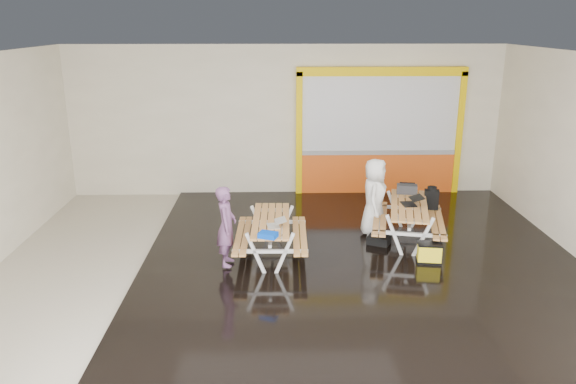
{
  "coord_description": "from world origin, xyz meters",
  "views": [
    {
      "loc": [
        -0.23,
        -8.82,
        4.01
      ],
      "look_at": [
        0.0,
        0.9,
        1.0
      ],
      "focal_mm": 34.72,
      "sensor_mm": 36.0,
      "label": 1
    }
  ],
  "objects_px": {
    "backpack": "(431,198)",
    "fluke_bag": "(429,253)",
    "person_left": "(226,226)",
    "person_right": "(374,197)",
    "laptop_right": "(412,202)",
    "dark_case": "(379,240)",
    "blue_pouch": "(268,235)",
    "picnic_table_right": "(409,213)",
    "toolbox": "(407,189)",
    "picnic_table_left": "(271,229)",
    "laptop_left": "(276,224)"
  },
  "relations": [
    {
      "from": "backpack",
      "to": "fluke_bag",
      "type": "relative_size",
      "value": 1.05
    },
    {
      "from": "person_left",
      "to": "person_right",
      "type": "bearing_deg",
      "value": -60.4
    },
    {
      "from": "laptop_right",
      "to": "dark_case",
      "type": "distance_m",
      "value": 0.92
    },
    {
      "from": "blue_pouch",
      "to": "backpack",
      "type": "bearing_deg",
      "value": 33.09
    },
    {
      "from": "picnic_table_right",
      "to": "person_left",
      "type": "relative_size",
      "value": 1.55
    },
    {
      "from": "blue_pouch",
      "to": "toolbox",
      "type": "height_order",
      "value": "toolbox"
    },
    {
      "from": "picnic_table_left",
      "to": "fluke_bag",
      "type": "height_order",
      "value": "picnic_table_left"
    },
    {
      "from": "laptop_right",
      "to": "picnic_table_right",
      "type": "bearing_deg",
      "value": 166.96
    },
    {
      "from": "picnic_table_left",
      "to": "person_right",
      "type": "bearing_deg",
      "value": 27.13
    },
    {
      "from": "picnic_table_left",
      "to": "toolbox",
      "type": "distance_m",
      "value": 2.99
    },
    {
      "from": "laptop_left",
      "to": "backpack",
      "type": "xyz_separation_m",
      "value": [
        3.04,
        1.57,
        -0.08
      ]
    },
    {
      "from": "person_left",
      "to": "fluke_bag",
      "type": "xyz_separation_m",
      "value": [
        3.42,
        0.04,
        -0.54
      ]
    },
    {
      "from": "laptop_left",
      "to": "backpack",
      "type": "bearing_deg",
      "value": 27.36
    },
    {
      "from": "fluke_bag",
      "to": "blue_pouch",
      "type": "bearing_deg",
      "value": -169.99
    },
    {
      "from": "fluke_bag",
      "to": "person_right",
      "type": "bearing_deg",
      "value": 118.57
    },
    {
      "from": "picnic_table_right",
      "to": "person_right",
      "type": "xyz_separation_m",
      "value": [
        -0.59,
        0.33,
        0.21
      ]
    },
    {
      "from": "laptop_right",
      "to": "blue_pouch",
      "type": "distance_m",
      "value": 3.02
    },
    {
      "from": "person_right",
      "to": "blue_pouch",
      "type": "bearing_deg",
      "value": 147.17
    },
    {
      "from": "dark_case",
      "to": "person_left",
      "type": "bearing_deg",
      "value": -161.93
    },
    {
      "from": "picnic_table_right",
      "to": "laptop_left",
      "type": "distance_m",
      "value": 2.67
    },
    {
      "from": "picnic_table_right",
      "to": "laptop_right",
      "type": "bearing_deg",
      "value": -13.04
    },
    {
      "from": "picnic_table_left",
      "to": "person_left",
      "type": "relative_size",
      "value": 1.34
    },
    {
      "from": "laptop_left",
      "to": "picnic_table_right",
      "type": "bearing_deg",
      "value": 22.23
    },
    {
      "from": "laptop_left",
      "to": "person_right",
      "type": "bearing_deg",
      "value": 35.51
    },
    {
      "from": "laptop_right",
      "to": "backpack",
      "type": "bearing_deg",
      "value": 47.05
    },
    {
      "from": "laptop_right",
      "to": "blue_pouch",
      "type": "height_order",
      "value": "laptop_right"
    },
    {
      "from": "person_right",
      "to": "fluke_bag",
      "type": "height_order",
      "value": "person_right"
    },
    {
      "from": "fluke_bag",
      "to": "dark_case",
      "type": "bearing_deg",
      "value": 129.8
    },
    {
      "from": "dark_case",
      "to": "blue_pouch",
      "type": "bearing_deg",
      "value": -146.82
    },
    {
      "from": "laptop_left",
      "to": "laptop_right",
      "type": "bearing_deg",
      "value": 21.75
    },
    {
      "from": "person_left",
      "to": "backpack",
      "type": "bearing_deg",
      "value": -64.86
    },
    {
      "from": "dark_case",
      "to": "person_right",
      "type": "bearing_deg",
      "value": 93.3
    },
    {
      "from": "blue_pouch",
      "to": "person_left",
      "type": "bearing_deg",
      "value": 147.66
    },
    {
      "from": "picnic_table_right",
      "to": "laptop_left",
      "type": "xyz_separation_m",
      "value": [
        -2.47,
        -1.01,
        0.19
      ]
    },
    {
      "from": "picnic_table_right",
      "to": "laptop_right",
      "type": "distance_m",
      "value": 0.23
    },
    {
      "from": "picnic_table_left",
      "to": "backpack",
      "type": "height_order",
      "value": "backpack"
    },
    {
      "from": "person_left",
      "to": "person_right",
      "type": "xyz_separation_m",
      "value": [
        2.69,
        1.39,
        0.03
      ]
    },
    {
      "from": "picnic_table_left",
      "to": "blue_pouch",
      "type": "height_order",
      "value": "blue_pouch"
    },
    {
      "from": "blue_pouch",
      "to": "dark_case",
      "type": "xyz_separation_m",
      "value": [
        2.03,
        1.33,
        -0.64
      ]
    },
    {
      "from": "person_right",
      "to": "fluke_bag",
      "type": "bearing_deg",
      "value": -136.66
    },
    {
      "from": "picnic_table_right",
      "to": "blue_pouch",
      "type": "distance_m",
      "value": 3.0
    },
    {
      "from": "toolbox",
      "to": "person_left",
      "type": "bearing_deg",
      "value": -152.91
    },
    {
      "from": "laptop_left",
      "to": "backpack",
      "type": "distance_m",
      "value": 3.42
    },
    {
      "from": "toolbox",
      "to": "backpack",
      "type": "xyz_separation_m",
      "value": [
        0.46,
        -0.11,
        -0.16
      ]
    },
    {
      "from": "picnic_table_left",
      "to": "fluke_bag",
      "type": "xyz_separation_m",
      "value": [
        2.69,
        -0.34,
        -0.34
      ]
    },
    {
      "from": "laptop_left",
      "to": "fluke_bag",
      "type": "distance_m",
      "value": 2.66
    },
    {
      "from": "laptop_left",
      "to": "blue_pouch",
      "type": "xyz_separation_m",
      "value": [
        -0.12,
        -0.49,
        -0.0
      ]
    },
    {
      "from": "person_right",
      "to": "picnic_table_right",
      "type": "bearing_deg",
      "value": -104.5
    },
    {
      "from": "person_left",
      "to": "backpack",
      "type": "relative_size",
      "value": 2.93
    },
    {
      "from": "picnic_table_left",
      "to": "laptop_left",
      "type": "distance_m",
      "value": 0.4
    }
  ]
}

